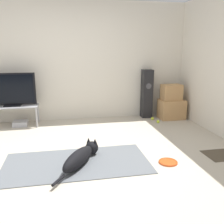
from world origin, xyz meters
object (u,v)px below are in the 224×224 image
(cardboard_box_upper, at_px, (171,92))
(tennis_ball_near_speaker, at_px, (152,119))
(frisbee, at_px, (168,162))
(tv, at_px, (11,90))
(cardboard_box_lower, at_px, (171,109))
(floor_speaker, at_px, (147,94))
(tennis_ball_by_boxes, at_px, (158,122))
(game_console, at_px, (21,123))
(tv_stand, at_px, (13,108))
(dog, at_px, (81,156))

(cardboard_box_upper, distance_m, tennis_ball_near_speaker, 0.73)
(frisbee, distance_m, tv, 3.37)
(cardboard_box_lower, bearing_deg, floor_speaker, 155.64)
(tennis_ball_by_boxes, distance_m, tennis_ball_near_speaker, 0.25)
(frisbee, xyz_separation_m, game_console, (-2.29, 2.23, 0.04))
(cardboard_box_lower, xyz_separation_m, tennis_ball_near_speaker, (-0.47, -0.05, -0.18))
(cardboard_box_upper, distance_m, tennis_ball_by_boxes, 0.77)
(cardboard_box_lower, height_order, cardboard_box_upper, cardboard_box_upper)
(cardboard_box_lower, distance_m, game_console, 3.30)
(tv_stand, bearing_deg, cardboard_box_lower, -1.43)
(frisbee, xyz_separation_m, cardboard_box_lower, (1.01, 2.15, 0.20))
(frisbee, xyz_separation_m, tv_stand, (-2.41, 2.23, 0.36))
(cardboard_box_lower, xyz_separation_m, tv, (-3.41, 0.09, 0.54))
(floor_speaker, bearing_deg, cardboard_box_lower, -24.36)
(dog, bearing_deg, game_console, 118.25)
(cardboard_box_lower, relative_size, floor_speaker, 0.50)
(tennis_ball_by_boxes, bearing_deg, cardboard_box_upper, 37.37)
(floor_speaker, bearing_deg, tennis_ball_by_boxes, -80.39)
(tv, bearing_deg, cardboard_box_upper, -1.21)
(dog, distance_m, tv, 2.46)
(dog, relative_size, tv, 1.06)
(tv_stand, height_order, tv, tv)
(tv, distance_m, tennis_ball_near_speaker, 3.03)
(dog, height_order, frisbee, dog)
(frisbee, distance_m, cardboard_box_lower, 2.38)
(tennis_ball_near_speaker, bearing_deg, game_console, 177.26)
(frisbee, bearing_deg, tennis_ball_near_speaker, 75.63)
(tennis_ball_by_boxes, bearing_deg, tennis_ball_near_speaker, 98.47)
(tv_stand, height_order, game_console, tv_stand)
(dog, height_order, game_console, dog)
(tv, bearing_deg, cardboard_box_lower, -1.47)
(tv, xyz_separation_m, game_console, (0.11, -0.00, -0.70))
(frisbee, relative_size, tv, 0.28)
(floor_speaker, height_order, tennis_ball_near_speaker, floor_speaker)
(tv, distance_m, game_console, 0.71)
(floor_speaker, relative_size, tennis_ball_near_speaker, 16.61)
(cardboard_box_lower, xyz_separation_m, game_console, (-3.30, 0.09, -0.17))
(tv_stand, height_order, tennis_ball_by_boxes, tv_stand)
(dog, distance_m, tv_stand, 2.39)
(dog, height_order, tv_stand, tv_stand)
(floor_speaker, xyz_separation_m, tv_stand, (-2.89, -0.15, -0.17))
(frisbee, relative_size, tv_stand, 0.27)
(frisbee, relative_size, game_console, 0.90)
(frisbee, height_order, tennis_ball_near_speaker, tennis_ball_near_speaker)
(floor_speaker, height_order, game_console, floor_speaker)
(floor_speaker, relative_size, tv_stand, 1.11)
(dog, bearing_deg, tv, 120.67)
(dog, xyz_separation_m, tennis_ball_by_boxes, (1.77, 1.66, -0.09))
(game_console, bearing_deg, tv, 179.49)
(cardboard_box_upper, height_order, floor_speaker, floor_speaker)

